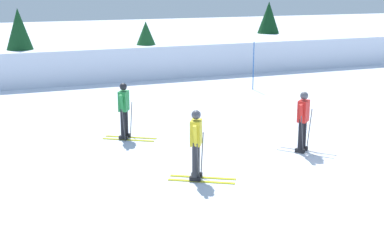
% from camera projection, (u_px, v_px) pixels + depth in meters
% --- Properties ---
extents(ground_plane, '(120.00, 120.00, 0.00)m').
position_uv_depth(ground_plane, '(374.00, 184.00, 12.36)').
color(ground_plane, silver).
extents(far_snow_ridge, '(80.00, 9.08, 1.62)m').
position_uv_depth(far_snow_ridge, '(138.00, 52.00, 29.83)').
color(far_snow_ridge, silver).
rests_on(far_snow_ridge, ground).
extents(skier_yellow, '(1.56, 1.15, 1.71)m').
position_uv_depth(skier_yellow, '(196.00, 143.00, 12.44)').
color(skier_yellow, gold).
rests_on(skier_yellow, ground).
extents(skier_red, '(1.30, 1.47, 1.71)m').
position_uv_depth(skier_red, '(303.00, 120.00, 14.53)').
color(skier_red, silver).
rests_on(skier_red, ground).
extents(skier_green, '(1.55, 1.17, 1.71)m').
position_uv_depth(skier_green, '(124.00, 109.00, 15.79)').
color(skier_green, gold).
rests_on(skier_green, ground).
extents(trail_marker_pole, '(0.04, 0.04, 2.12)m').
position_uv_depth(trail_marker_pole, '(253.00, 66.00, 23.24)').
color(trail_marker_pole, '#1E56AD').
rests_on(trail_marker_pole, ground).
extents(conifer_far_left, '(1.86, 1.86, 2.78)m').
position_uv_depth(conifer_far_left, '(146.00, 44.00, 26.36)').
color(conifer_far_left, '#513823').
rests_on(conifer_far_left, ground).
extents(conifer_far_right, '(2.06, 2.06, 3.54)m').
position_uv_depth(conifer_far_right, '(268.00, 26.00, 32.46)').
color(conifer_far_right, '#513823').
rests_on(conifer_far_right, ground).
extents(conifer_far_centre, '(1.68, 1.68, 3.51)m').
position_uv_depth(conifer_far_centre, '(19.00, 37.00, 24.30)').
color(conifer_far_centre, '#513823').
rests_on(conifer_far_centre, ground).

